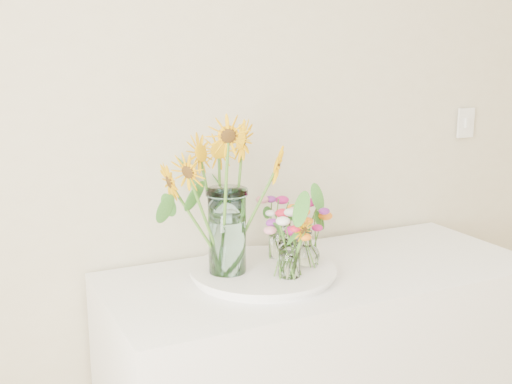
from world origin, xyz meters
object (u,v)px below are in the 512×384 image
Objects in this scene: mason_jar at (227,231)px; small_vase_b at (307,248)px; tray at (263,273)px; small_vase_a at (289,260)px; small_vase_c at (279,240)px.

mason_jar reaches higher than small_vase_b.
small_vase_a is at bearing -69.51° from tray.
small_vase_c reaches higher than tray.
tray is 1.62× the size of mason_jar.
small_vase_a is (0.04, -0.10, 0.07)m from tray.
small_vase_a is 0.92× the size of small_vase_c.
tray is at bearing -141.10° from small_vase_c.
small_vase_b is at bearing -10.27° from mason_jar.
tray is at bearing -9.33° from mason_jar.
small_vase_c is at bearing 15.96° from mason_jar.
small_vase_b is at bearing -67.81° from small_vase_c.
small_vase_a is (0.15, -0.12, -0.08)m from mason_jar.
tray is 3.79× the size of small_vase_a.
mason_jar is at bearing -164.04° from small_vase_c.
small_vase_b is 0.11m from small_vase_c.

